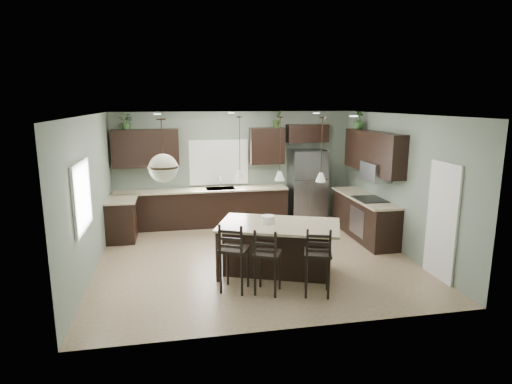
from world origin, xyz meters
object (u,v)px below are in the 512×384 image
object	(u,v)px
bar_stool_left	(234,257)
bar_stool_right	(318,261)
refrigerator	(307,186)
serving_dish	(268,220)
kitchen_island	(279,249)
bar_stool_center	(268,261)
plant_back_left	(127,121)

from	to	relation	value
bar_stool_left	bar_stool_right	distance (m)	1.33
refrigerator	serving_dish	bearing A→B (deg)	-118.61
bar_stool_right	kitchen_island	bearing A→B (deg)	129.46
kitchen_island	bar_stool_center	bearing A→B (deg)	-95.54
kitchen_island	serving_dish	size ratio (longest dim) A/B	8.74
plant_back_left	bar_stool_right	bearing A→B (deg)	-53.50
serving_dish	bar_stool_right	bearing A→B (deg)	-60.53
bar_stool_right	serving_dish	bearing A→B (deg)	136.56
serving_dish	bar_stool_right	distance (m)	1.25
bar_stool_left	bar_stool_center	size ratio (longest dim) A/B	1.07
bar_stool_left	bar_stool_right	xyz separation A→B (m)	(1.27, -0.40, -0.01)
bar_stool_right	bar_stool_left	bearing A→B (deg)	179.71
refrigerator	bar_stool_right	distance (m)	4.37
bar_stool_left	plant_back_left	size ratio (longest dim) A/B	3.14
kitchen_island	plant_back_left	size ratio (longest dim) A/B	5.63
serving_dish	plant_back_left	world-z (taller)	plant_back_left
bar_stool_center	plant_back_left	xyz separation A→B (m)	(-2.45, 4.13, 2.04)
kitchen_island	serving_dish	xyz separation A→B (m)	(-0.19, 0.07, 0.53)
bar_stool_right	bar_stool_center	bearing A→B (deg)	-178.51
bar_stool_center	serving_dish	bearing A→B (deg)	103.51
refrigerator	kitchen_island	xyz separation A→B (m)	(-1.54, -3.24, -0.46)
bar_stool_left	serving_dish	bearing A→B (deg)	67.64
bar_stool_center	bar_stool_right	xyz separation A→B (m)	(0.76, -0.21, 0.02)
bar_stool_center	bar_stool_right	distance (m)	0.79
serving_dish	bar_stool_left	xyz separation A→B (m)	(-0.69, -0.63, -0.41)
refrigerator	plant_back_left	xyz separation A→B (m)	(-4.36, 0.15, 1.66)
refrigerator	plant_back_left	size ratio (longest dim) A/B	4.96
refrigerator	bar_stool_left	xyz separation A→B (m)	(-2.42, -3.80, -0.34)
bar_stool_center	plant_back_left	bearing A→B (deg)	146.81
serving_dish	plant_back_left	bearing A→B (deg)	128.44
refrigerator	kitchen_island	distance (m)	3.62
kitchen_island	bar_stool_center	world-z (taller)	bar_stool_center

